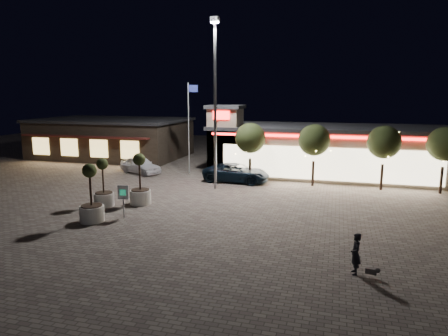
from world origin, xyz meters
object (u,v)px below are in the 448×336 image
(pickup_truck, at_px, (236,173))
(pedestrian, at_px, (356,254))
(valet_sign, at_px, (123,195))
(planter_mid, at_px, (91,204))
(white_sedan, at_px, (140,165))
(planter_left, at_px, (104,191))

(pickup_truck, xyz_separation_m, pedestrian, (8.68, -15.16, 0.09))
(valet_sign, bearing_deg, pedestrian, -17.80)
(planter_mid, bearing_deg, pedestrian, -11.85)
(planter_mid, xyz_separation_m, valet_sign, (1.36, 1.11, 0.32))
(white_sedan, distance_m, valet_sign, 13.27)
(pedestrian, height_order, valet_sign, valet_sign)
(pickup_truck, xyz_separation_m, planter_mid, (-5.24, -12.24, 0.27))
(pickup_truck, distance_m, planter_mid, 13.31)
(pickup_truck, relative_size, planter_left, 1.73)
(pickup_truck, height_order, pedestrian, pedestrian)
(pickup_truck, relative_size, pedestrian, 3.20)
(pickup_truck, bearing_deg, planter_left, 146.95)
(planter_left, bearing_deg, white_sedan, 105.30)
(white_sedan, bearing_deg, valet_sign, -130.72)
(white_sedan, height_order, planter_mid, planter_mid)
(pedestrian, height_order, planter_mid, planter_mid)
(pedestrian, bearing_deg, planter_left, -121.70)
(pedestrian, relative_size, planter_left, 0.54)
(pedestrian, xyz_separation_m, planter_mid, (-13.92, 2.92, 0.18))
(pedestrian, bearing_deg, pickup_truck, -160.55)
(pickup_truck, height_order, planter_left, planter_left)
(pickup_truck, relative_size, white_sedan, 1.23)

